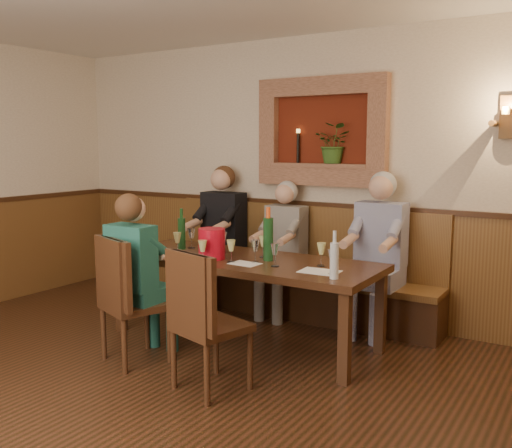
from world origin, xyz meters
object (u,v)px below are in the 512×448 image
(bench, at_px, (294,283))
(person_bench_left, at_px, (219,248))
(person_chair_front, at_px, (140,292))
(water_bottle, at_px, (334,259))
(person_bench_right, at_px, (377,267))
(person_bench_mid, at_px, (282,261))
(wine_bottle_green_a, at_px, (268,238))
(chair_near_right, at_px, (209,350))
(spittoon_bucket, at_px, (212,244))
(wine_bottle_green_b, at_px, (182,232))
(chair_near_left, at_px, (134,325))
(dining_table, at_px, (243,266))

(bench, distance_m, person_bench_left, 0.92)
(person_bench_left, distance_m, person_chair_front, 1.66)
(bench, xyz_separation_m, water_bottle, (0.99, -1.22, 0.57))
(person_bench_right, xyz_separation_m, water_bottle, (0.08, -1.11, 0.28))
(person_bench_mid, height_order, wine_bottle_green_a, person_bench_mid)
(chair_near_right, relative_size, spittoon_bucket, 3.87)
(wine_bottle_green_b, relative_size, water_bottle, 1.08)
(person_bench_mid, height_order, person_chair_front, person_bench_mid)
(person_bench_left, relative_size, person_bench_mid, 1.10)
(bench, distance_m, chair_near_right, 1.94)
(bench, bearing_deg, chair_near_left, -105.11)
(person_bench_right, distance_m, water_bottle, 1.15)
(bench, bearing_deg, water_bottle, -51.13)
(chair_near_right, xyz_separation_m, water_bottle, (0.64, 0.69, 0.60))
(person_bench_right, bearing_deg, person_chair_front, -130.60)
(person_bench_left, xyz_separation_m, wine_bottle_green_a, (1.10, -0.81, 0.32))
(bench, distance_m, spittoon_bucket, 1.26)
(dining_table, height_order, person_bench_right, person_bench_right)
(chair_near_left, distance_m, wine_bottle_green_b, 1.12)
(person_bench_left, bearing_deg, bench, 7.11)
(dining_table, relative_size, wine_bottle_green_b, 6.24)
(chair_near_left, relative_size, spittoon_bucket, 3.89)
(chair_near_left, relative_size, wine_bottle_green_b, 2.66)
(chair_near_left, bearing_deg, person_bench_right, 70.45)
(person_bench_left, relative_size, person_chair_front, 1.11)
(person_bench_mid, relative_size, spittoon_bucket, 5.20)
(person_bench_mid, xyz_separation_m, spittoon_bucket, (-0.13, -1.00, 0.32))
(dining_table, height_order, spittoon_bucket, spittoon_bucket)
(dining_table, bearing_deg, chair_near_right, -70.20)
(wine_bottle_green_a, bearing_deg, dining_table, -174.07)
(spittoon_bucket, bearing_deg, chair_near_right, -54.91)
(water_bottle, bearing_deg, chair_near_left, -158.50)
(chair_near_left, relative_size, wine_bottle_green_a, 2.24)
(chair_near_left, relative_size, water_bottle, 2.86)
(chair_near_right, relative_size, wine_bottle_green_a, 2.23)
(wine_bottle_green_b, xyz_separation_m, water_bottle, (1.71, -0.33, -0.01))
(bench, bearing_deg, person_bench_left, -172.89)
(person_bench_left, height_order, spittoon_bucket, person_bench_left)
(bench, xyz_separation_m, person_bench_left, (-0.87, -0.11, 0.30))
(person_bench_left, relative_size, spittoon_bucket, 5.71)
(person_bench_mid, bearing_deg, person_bench_right, -0.22)
(person_chair_front, xyz_separation_m, spittoon_bucket, (0.26, 0.61, 0.32))
(bench, xyz_separation_m, person_bench_right, (0.91, -0.11, 0.29))
(person_bench_left, bearing_deg, person_bench_right, 0.01)
(person_bench_right, bearing_deg, water_bottle, -85.91)
(person_bench_left, height_order, person_bench_mid, person_bench_left)
(dining_table, xyz_separation_m, person_chair_front, (-0.48, -0.78, -0.12))
(dining_table, distance_m, bench, 1.01)
(chair_near_left, bearing_deg, person_chair_front, 104.64)
(bench, relative_size, spittoon_bucket, 11.42)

